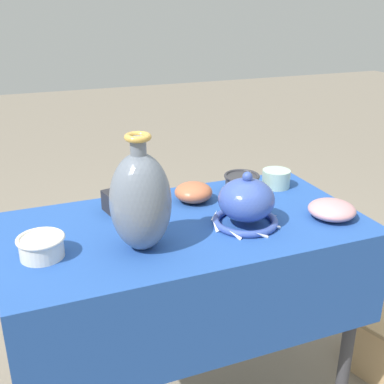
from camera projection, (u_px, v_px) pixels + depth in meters
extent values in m
cylinder|color=#38383D|center=(349.00, 334.00, 1.65)|extent=(0.04, 0.04, 0.74)
cylinder|color=#38383D|center=(31.00, 321.00, 1.71)|extent=(0.04, 0.04, 0.74)
cylinder|color=#38383D|center=(277.00, 267.00, 2.06)|extent=(0.04, 0.04, 0.74)
cube|color=#38383D|center=(187.00, 228.00, 1.53)|extent=(1.11, 0.58, 0.03)
cube|color=#234C9E|center=(187.00, 223.00, 1.53)|extent=(1.13, 0.60, 0.01)
cube|color=#234C9E|center=(226.00, 319.00, 1.33)|extent=(1.13, 0.01, 0.33)
ellipsoid|color=slate|center=(141.00, 202.00, 1.32)|extent=(0.17, 0.17, 0.28)
cylinder|color=slate|center=(138.00, 146.00, 1.26)|extent=(0.04, 0.04, 0.05)
torus|color=gold|center=(138.00, 137.00, 1.25)|extent=(0.07, 0.07, 0.02)
torus|color=#3851A8|center=(245.00, 221.00, 1.51)|extent=(0.21, 0.21, 0.02)
ellipsoid|color=#3851A8|center=(246.00, 200.00, 1.48)|extent=(0.18, 0.18, 0.13)
sphere|color=#3851A8|center=(247.00, 177.00, 1.45)|extent=(0.03, 0.03, 0.03)
cone|color=white|center=(274.00, 216.00, 1.54)|extent=(0.01, 0.04, 0.03)
cone|color=white|center=(255.00, 209.00, 1.60)|extent=(0.04, 0.04, 0.03)
cone|color=white|center=(231.00, 209.00, 1.60)|extent=(0.04, 0.01, 0.03)
cone|color=white|center=(215.00, 216.00, 1.55)|extent=(0.04, 0.04, 0.03)
cone|color=white|center=(215.00, 226.00, 1.47)|extent=(0.01, 0.04, 0.03)
cone|color=white|center=(235.00, 235.00, 1.42)|extent=(0.04, 0.04, 0.03)
cone|color=white|center=(262.00, 235.00, 1.42)|extent=(0.04, 0.01, 0.03)
cone|color=white|center=(278.00, 227.00, 1.47)|extent=(0.04, 0.04, 0.03)
cube|color=#232328|center=(128.00, 200.00, 1.61)|extent=(0.17, 0.13, 0.07)
cube|color=#B23384|center=(135.00, 205.00, 1.57)|extent=(0.13, 0.03, 0.06)
cylinder|color=white|center=(42.00, 248.00, 1.31)|extent=(0.12, 0.12, 0.06)
torus|color=white|center=(40.00, 239.00, 1.30)|extent=(0.13, 0.13, 0.01)
ellipsoid|color=#D19399|center=(332.00, 210.00, 1.55)|extent=(0.15, 0.15, 0.06)
cylinder|color=#2D2D33|center=(242.00, 184.00, 1.75)|extent=(0.12, 0.12, 0.06)
torus|color=#2D2D33|center=(242.00, 176.00, 1.73)|extent=(0.13, 0.13, 0.01)
ellipsoid|color=#BC6642|center=(193.00, 192.00, 1.67)|extent=(0.13, 0.13, 0.07)
cylinder|color=#A8CCB7|center=(276.00, 179.00, 1.80)|extent=(0.10, 0.10, 0.07)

